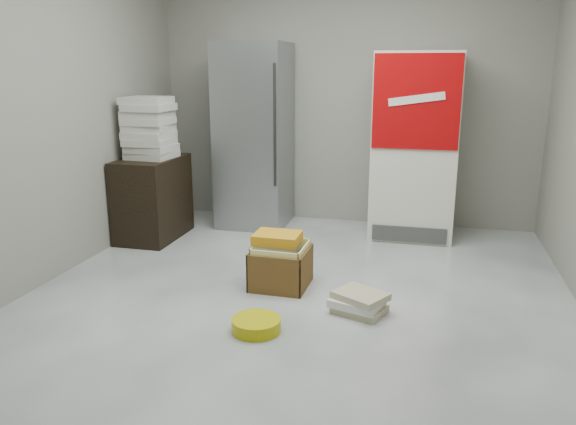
# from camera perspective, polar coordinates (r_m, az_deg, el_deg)

# --- Properties ---
(ground) EXTENTS (5.00, 5.00, 0.00)m
(ground) POSITION_cam_1_polar(r_m,az_deg,el_deg) (3.98, 0.06, -10.09)
(ground) COLOR silver
(ground) RESTS_ON ground
(room_shell) EXTENTS (4.04, 5.04, 2.82)m
(room_shell) POSITION_cam_1_polar(r_m,az_deg,el_deg) (3.61, 0.06, 16.75)
(room_shell) COLOR gray
(room_shell) RESTS_ON ground
(steel_fridge) EXTENTS (0.70, 0.72, 1.90)m
(steel_fridge) POSITION_cam_1_polar(r_m,az_deg,el_deg) (5.95, -3.44, 7.74)
(steel_fridge) COLOR #94969B
(steel_fridge) RESTS_ON ground
(coke_cooler) EXTENTS (0.80, 0.73, 1.80)m
(coke_cooler) POSITION_cam_1_polar(r_m,az_deg,el_deg) (5.68, 12.75, 6.61)
(coke_cooler) COLOR silver
(coke_cooler) RESTS_ON ground
(wood_shelf) EXTENTS (0.50, 0.80, 0.80)m
(wood_shelf) POSITION_cam_1_polar(r_m,az_deg,el_deg) (5.70, -13.57, 1.42)
(wood_shelf) COLOR black
(wood_shelf) RESTS_ON ground
(supply_box_stack) EXTENTS (0.44, 0.44, 0.58)m
(supply_box_stack) POSITION_cam_1_polar(r_m,az_deg,el_deg) (5.58, -13.91, 8.35)
(supply_box_stack) COLOR beige
(supply_box_stack) RESTS_ON wood_shelf
(phonebook_stack_main) EXTENTS (0.39, 0.33, 0.43)m
(phonebook_stack_main) POSITION_cam_1_polar(r_m,az_deg,el_deg) (4.36, -1.22, -4.80)
(phonebook_stack_main) COLOR tan
(phonebook_stack_main) RESTS_ON ground
(phonebook_stack_side) EXTENTS (0.43, 0.39, 0.15)m
(phonebook_stack_side) POSITION_cam_1_polar(r_m,az_deg,el_deg) (3.97, 7.21, -9.06)
(phonebook_stack_side) COLOR tan
(phonebook_stack_side) RESTS_ON ground
(cardboard_box) EXTENTS (0.43, 0.43, 0.34)m
(cardboard_box) POSITION_cam_1_polar(r_m,az_deg,el_deg) (4.38, -0.74, -5.75)
(cardboard_box) COLOR yellow
(cardboard_box) RESTS_ON ground
(bucket_lid) EXTENTS (0.33, 0.33, 0.09)m
(bucket_lid) POSITION_cam_1_polar(r_m,az_deg,el_deg) (3.71, -3.24, -11.33)
(bucket_lid) COLOR #BEB309
(bucket_lid) RESTS_ON ground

